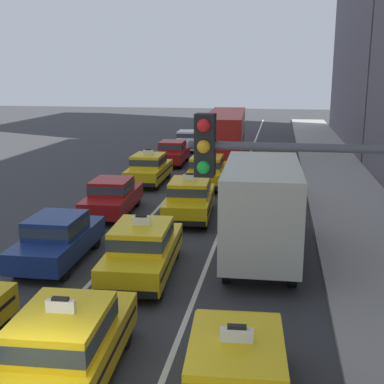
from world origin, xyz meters
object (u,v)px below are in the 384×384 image
at_px(sedan_left_fifth, 173,152).
at_px(sedan_left_sixth, 189,140).
at_px(traffic_light_pole, 337,260).
at_px(taxi_center_fourth, 207,170).
at_px(taxi_center_nearest, 65,347).
at_px(box_truck_right_second, 261,205).
at_px(bus_center_fifth, 226,132).
at_px(taxi_right_nearest, 236,379).
at_px(taxi_center_third, 190,198).
at_px(taxi_right_third, 266,185).
at_px(taxi_center_second, 143,249).
at_px(taxi_left_fourth, 149,168).
at_px(sedan_left_third, 112,196).
at_px(sedan_left_second, 58,237).

height_order(sedan_left_fifth, sedan_left_sixth, same).
bearing_deg(traffic_light_pole, taxi_center_fourth, 102.46).
height_order(taxi_center_nearest, box_truck_right_second, box_truck_right_second).
bearing_deg(traffic_light_pole, box_truck_right_second, 96.94).
bearing_deg(sedan_left_fifth, traffic_light_pole, -73.83).
height_order(bus_center_fifth, taxi_right_nearest, bus_center_fifth).
relative_size(taxi_center_third, taxi_center_fourth, 1.02).
xyz_separation_m(taxi_center_nearest, taxi_right_third, (3.39, 15.21, 0.00)).
xyz_separation_m(taxi_center_nearest, taxi_center_second, (0.00, 5.65, 0.00)).
bearing_deg(taxi_left_fourth, sedan_left_sixth, 89.86).
bearing_deg(taxi_center_second, taxi_center_nearest, -90.03).
relative_size(taxi_center_nearest, taxi_right_third, 1.01).
xyz_separation_m(taxi_center_second, taxi_center_fourth, (0.14, 12.61, 0.00)).
xyz_separation_m(sedan_left_fifth, taxi_right_third, (6.45, -9.24, 0.03)).
relative_size(bus_center_fifth, box_truck_right_second, 1.61).
bearing_deg(taxi_center_second, taxi_center_third, 87.32).
bearing_deg(sedan_left_third, taxi_right_nearest, -62.76).
relative_size(sedan_left_sixth, taxi_right_third, 0.94).
bearing_deg(bus_center_fifth, taxi_center_second, -90.26).
bearing_deg(taxi_center_fourth, traffic_light_pole, -77.54).
relative_size(box_truck_right_second, taxi_right_third, 1.53).
height_order(bus_center_fifth, box_truck_right_second, box_truck_right_second).
distance_m(sedan_left_second, sedan_left_fifth, 18.14).
relative_size(sedan_left_sixth, box_truck_right_second, 0.62).
bearing_deg(taxi_left_fourth, taxi_right_nearest, -71.09).
xyz_separation_m(sedan_left_sixth, box_truck_right_second, (6.52, -22.63, 0.93)).
distance_m(sedan_left_third, taxi_right_nearest, 14.08).
distance_m(taxi_center_second, traffic_light_pole, 9.64).
bearing_deg(box_truck_right_second, taxi_left_fourth, 122.23).
relative_size(sedan_left_fifth, sedan_left_sixth, 1.00).
bearing_deg(box_truck_right_second, taxi_center_fourth, 107.74).
height_order(sedan_left_third, taxi_center_nearest, taxi_center_nearest).
xyz_separation_m(taxi_left_fourth, box_truck_right_second, (6.55, -10.38, 0.90)).
distance_m(sedan_left_second, taxi_center_third, 6.67).
bearing_deg(taxi_left_fourth, box_truck_right_second, -57.77).
xyz_separation_m(sedan_left_third, sedan_left_fifth, (0.03, 12.43, 0.00)).
bearing_deg(sedan_left_second, taxi_center_nearest, -64.45).
bearing_deg(taxi_center_third, sedan_left_third, -178.79).
distance_m(sedan_left_sixth, taxi_center_second, 25.15).
xyz_separation_m(taxi_left_fourth, taxi_center_second, (3.12, -12.72, 0.00)).
bearing_deg(taxi_right_nearest, sedan_left_sixth, 101.68).
bearing_deg(sedan_left_second, taxi_left_fourth, 90.46).
relative_size(sedan_left_fifth, box_truck_right_second, 0.62).
distance_m(taxi_center_second, taxi_right_nearest, 7.00).
xyz_separation_m(taxi_center_second, taxi_center_third, (0.30, 6.44, 0.00)).
height_order(taxi_left_fourth, taxi_right_third, same).
height_order(taxi_right_nearest, taxi_right_third, same).
distance_m(sedan_left_second, taxi_center_fourth, 12.36).
bearing_deg(box_truck_right_second, taxi_right_third, 90.34).
height_order(taxi_left_fourth, sedan_left_sixth, taxi_left_fourth).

